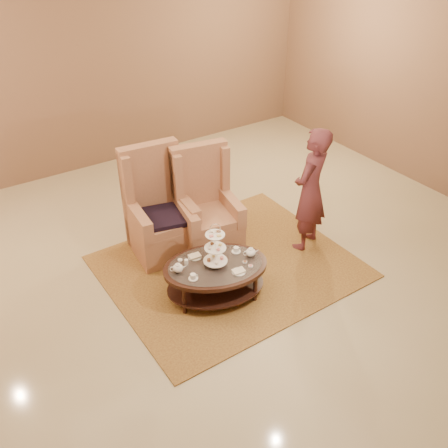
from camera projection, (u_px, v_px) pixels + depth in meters
ground at (233, 287)px, 5.97m from camera, size 8.00×8.00×0.00m
ceiling at (233, 287)px, 5.97m from camera, size 8.00×8.00×0.02m
wall_back at (90, 61)px, 7.79m from camera, size 8.00×0.04×3.50m
rug at (229, 266)px, 6.29m from camera, size 2.97×2.49×0.02m
tea_table at (215, 270)px, 5.65m from camera, size 1.39×1.15×1.00m
armchair_left at (159, 217)px, 6.38m from camera, size 0.83×0.85×1.40m
armchair_right at (206, 214)px, 6.48m from camera, size 0.85×0.87×1.36m
person at (310, 191)px, 6.24m from camera, size 0.71×0.61×1.66m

